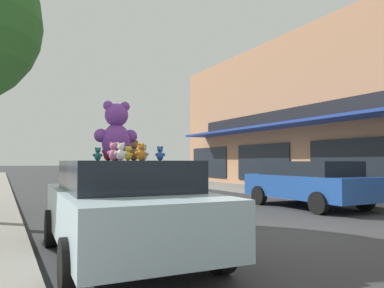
# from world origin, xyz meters

# --- Properties ---
(ground_plane) EXTENTS (260.00, 260.00, 0.00)m
(ground_plane) POSITION_xyz_m (0.00, 0.00, 0.00)
(ground_plane) COLOR #333335
(plush_art_car) EXTENTS (2.24, 4.24, 1.48)m
(plush_art_car) POSITION_xyz_m (-3.49, -0.25, 0.79)
(plush_art_car) COLOR #ADC6D1
(plush_art_car) RESTS_ON ground_plane
(teddy_bear_giant) EXTENTS (0.70, 0.44, 0.95)m
(teddy_bear_giant) POSITION_xyz_m (-3.57, -0.02, 1.94)
(teddy_bear_giant) COLOR purple
(teddy_bear_giant) RESTS_ON plush_art_car
(teddy_bear_yellow) EXTENTS (0.16, 0.10, 0.21)m
(teddy_bear_yellow) POSITION_xyz_m (-3.55, -0.60, 1.59)
(teddy_bear_yellow) COLOR yellow
(teddy_bear_yellow) RESTS_ON plush_art_car
(teddy_bear_brown) EXTENTS (0.23, 0.27, 0.37)m
(teddy_bear_brown) POSITION_xyz_m (-3.04, 0.69, 1.66)
(teddy_bear_brown) COLOR olive
(teddy_bear_brown) RESTS_ON plush_art_car
(teddy_bear_orange) EXTENTS (0.18, 0.13, 0.24)m
(teddy_bear_orange) POSITION_xyz_m (-3.49, -0.98, 1.60)
(teddy_bear_orange) COLOR orange
(teddy_bear_orange) RESTS_ON plush_art_car
(teddy_bear_red) EXTENTS (0.25, 0.26, 0.38)m
(teddy_bear_red) POSITION_xyz_m (-3.59, 0.40, 1.66)
(teddy_bear_red) COLOR red
(teddy_bear_red) RESTS_ON plush_art_car
(teddy_bear_white) EXTENTS (0.17, 0.11, 0.23)m
(teddy_bear_white) POSITION_xyz_m (-3.85, -1.23, 1.59)
(teddy_bear_white) COLOR white
(teddy_bear_white) RESTS_ON plush_art_car
(teddy_bear_teal) EXTENTS (0.18, 0.11, 0.24)m
(teddy_bear_teal) POSITION_xyz_m (-3.69, 0.70, 1.60)
(teddy_bear_teal) COLOR teal
(teddy_bear_teal) RESTS_ON plush_art_car
(teddy_bear_cream) EXTENTS (0.17, 0.19, 0.27)m
(teddy_bear_cream) POSITION_xyz_m (-3.09, 0.05, 1.61)
(teddy_bear_cream) COLOR beige
(teddy_bear_cream) RESTS_ON plush_art_car
(teddy_bear_blue) EXTENTS (0.16, 0.16, 0.24)m
(teddy_bear_blue) POSITION_xyz_m (-2.88, -0.17, 1.60)
(teddy_bear_blue) COLOR blue
(teddy_bear_blue) RESTS_ON plush_art_car
(teddy_bear_pink) EXTENTS (0.18, 0.16, 0.25)m
(teddy_bear_pink) POSITION_xyz_m (-3.82, -0.79, 1.60)
(teddy_bear_pink) COLOR pink
(teddy_bear_pink) RESTS_ON plush_art_car
(parked_car_far_center) EXTENTS (2.07, 4.32, 1.47)m
(parked_car_far_center) POSITION_xyz_m (3.59, 3.17, 0.81)
(parked_car_far_center) COLOR #1E4793
(parked_car_far_center) RESTS_ON ground_plane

